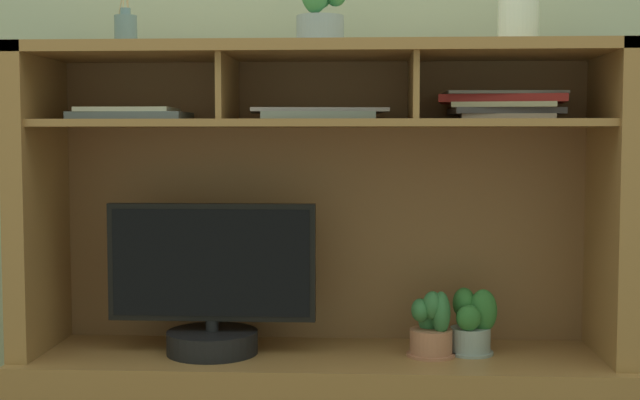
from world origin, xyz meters
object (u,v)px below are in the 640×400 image
Objects in this scene: potted_succulent at (320,15)px; magazine_stack_right at (317,114)px; tv_monitor at (212,294)px; magazine_stack_centre at (130,114)px; diffuser_bottle at (126,29)px; potted_fern at (472,325)px; media_console at (320,391)px; potted_orchid at (432,328)px; magazine_stack_left at (503,105)px; ceramic_vase at (518,16)px.

magazine_stack_right is at bearing -117.05° from potted_succulent.
potted_succulent is at bearing 7.06° from tv_monitor.
magazine_stack_centre is 0.23m from diffuser_bottle.
diffuser_bottle is (-0.95, -0.00, 0.81)m from potted_fern.
magazine_stack_right is (-0.43, -0.01, 0.58)m from potted_fern.
media_console reaches higher than potted_fern.
diffuser_bottle reaches higher than magazine_stack_right.
potted_orchid and potted_fern have the same top height.
magazine_stack_left is at bearing 5.82° from tv_monitor.
diffuser_bottle is 1.07m from ceramic_vase.
magazine_stack_left is 1.06m from diffuser_bottle.
magazine_stack_right is 1.32× the size of diffuser_bottle.
ceramic_vase is (0.11, 0.01, 0.84)m from potted_fern.
potted_orchid is 0.62× the size of diffuser_bottle.
diffuser_bottle is at bearing 178.89° from magazine_stack_right.
magazine_stack_right is (-0.32, 0.02, 0.58)m from potted_orchid.
potted_fern is at bearing -176.41° from ceramic_vase.
ceramic_vase is at bearing -0.64° from media_console.
magazine_stack_centre is (-1.03, -0.06, -0.03)m from magazine_stack_left.
ceramic_vase is at bearing 3.59° from potted_fern.
potted_succulent is 1.43× the size of ceramic_vase.
potted_fern is (0.42, -0.01, 0.20)m from media_console.
diffuser_bottle is at bearing 178.04° from potted_orchid.
potted_fern is at bearing 0.76° from magazine_stack_centre.
potted_orchid is at bearing -170.82° from ceramic_vase.
potted_orchid is at bearing -3.38° from magazine_stack_right.
media_console reaches higher than magazine_stack_centre.
magazine_stack_left is (0.20, 0.08, 0.61)m from potted_orchid.
magazine_stack_left is 0.56m from potted_succulent.
magazine_stack_left is (0.50, 0.04, 0.80)m from media_console.
magazine_stack_centre is at bearing -177.19° from media_console.
diffuser_bottle reaches higher than magazine_stack_left.
diffuser_bottle is at bearing -179.96° from potted_fern.
tv_monitor is at bearing -177.40° from potted_fern.
potted_orchid is at bearing -6.21° from potted_succulent.
tv_monitor is at bearing -175.69° from magazine_stack_right.
potted_fern is 0.95m from potted_succulent.
ceramic_vase is (0.53, 0.00, -0.01)m from potted_succulent.
potted_orchid is at bearing -7.88° from media_console.
ceramic_vase reaches higher than magazine_stack_centre.
potted_orchid is 1.00× the size of potted_fern.
potted_fern is 0.85m from ceramic_vase.
ceramic_vase is at bearing 9.18° from potted_orchid.
potted_fern is at bearing -1.80° from media_console.
tv_monitor is at bearing -177.26° from ceramic_vase.
potted_orchid is at bearing -1.96° from diffuser_bottle.
magazine_stack_left is at bearing 3.43° from magazine_stack_centre.
ceramic_vase is at bearing -54.67° from magazine_stack_left.
potted_orchid is 0.50× the size of magazine_stack_left.
tv_monitor is at bearing -7.64° from diffuser_bottle.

